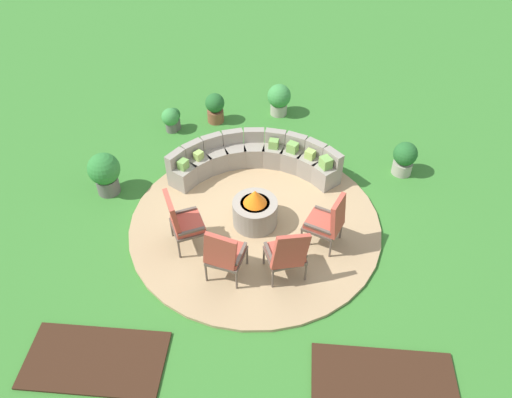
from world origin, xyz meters
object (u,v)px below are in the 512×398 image
lounge_chair_back_left (287,253)px  potted_plant_5 (174,118)px  lounge_chair_front_right (224,253)px  fire_pit (255,210)px  lounge_chair_back_right (328,221)px  potted_plant_1 (215,107)px  potted_plant_4 (279,99)px  curved_stone_bench (255,159)px  potted_plant_2 (404,158)px  potted_plant_0 (171,119)px  lounge_chair_front_left (182,221)px  potted_plant_3 (105,172)px

lounge_chair_back_left → potted_plant_5: size_ratio=2.13×
lounge_chair_front_right → fire_pit: bearing=86.1°
lounge_chair_front_right → potted_plant_5: 4.49m
lounge_chair_back_left → lounge_chair_back_right: bearing=29.0°
lounge_chair_front_right → potted_plant_1: lounge_chair_front_right is taller
potted_plant_4 → potted_plant_5: bearing=-160.9°
curved_stone_bench → potted_plant_2: (2.97, 0.26, 0.03)m
potted_plant_2 → potted_plant_4: 3.25m
fire_pit → lounge_chair_front_right: (-0.38, -1.28, 0.26)m
potted_plant_0 → potted_plant_5: bearing=58.2°
lounge_chair_back_left → potted_plant_5: bearing=102.9°
lounge_chair_front_left → potted_plant_1: bearing=154.8°
lounge_chair_back_left → potted_plant_2: 3.67m
fire_pit → potted_plant_4: 3.67m
lounge_chair_back_left → potted_plant_2: bearing=32.0°
fire_pit → potted_plant_1: fire_pit is taller
lounge_chair_back_left → potted_plant_5: (-2.67, 4.05, -0.33)m
fire_pit → potted_plant_0: fire_pit is taller
fire_pit → potted_plant_2: 3.32m
curved_stone_bench → lounge_chair_back_left: lounge_chair_back_left is taller
fire_pit → lounge_chair_back_left: bearing=-62.6°
potted_plant_1 → potted_plant_4: potted_plant_4 is taller
potted_plant_0 → lounge_chair_back_left: bearing=-55.4°
curved_stone_bench → potted_plant_1: size_ratio=4.81×
fire_pit → potted_plant_4: size_ratio=1.08×
potted_plant_0 → lounge_chair_front_left: bearing=-74.5°
potted_plant_3 → potted_plant_4: potted_plant_3 is taller
curved_stone_bench → lounge_chair_front_left: 2.37m
lounge_chair_back_left → potted_plant_0: size_ratio=1.98×
lounge_chair_front_left → potted_plant_5: lounge_chair_front_left is taller
lounge_chair_front_right → potted_plant_2: lounge_chair_front_right is taller
lounge_chair_back_right → lounge_chair_front_left: bearing=118.3°
potted_plant_3 → lounge_chair_front_left: bearing=-36.5°
potted_plant_3 → potted_plant_1: bearing=56.1°
curved_stone_bench → lounge_chair_front_right: (-0.25, -2.75, 0.28)m
lounge_chair_front_right → potted_plant_4: 4.99m
lounge_chair_front_right → potted_plant_5: size_ratio=2.19×
potted_plant_3 → potted_plant_5: potted_plant_3 is taller
potted_plant_4 → lounge_chair_back_left: bearing=-85.6°
lounge_chair_front_right → potted_plant_0: bearing=125.8°
potted_plant_3 → potted_plant_2: bearing=10.5°
fire_pit → lounge_chair_front_right: 1.36m
potted_plant_3 → potted_plant_5: size_ratio=1.70×
lounge_chair_front_right → lounge_chair_back_right: 1.86m
lounge_chair_back_right → potted_plant_0: lounge_chair_back_right is taller
lounge_chair_back_right → lounge_chair_front_right: bearing=140.9°
fire_pit → lounge_chair_back_left: size_ratio=0.73×
potted_plant_3 → potted_plant_0: bearing=69.3°
lounge_chair_front_left → potted_plant_0: size_ratio=2.06×
lounge_chair_front_left → lounge_chair_back_right: bearing=69.9°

